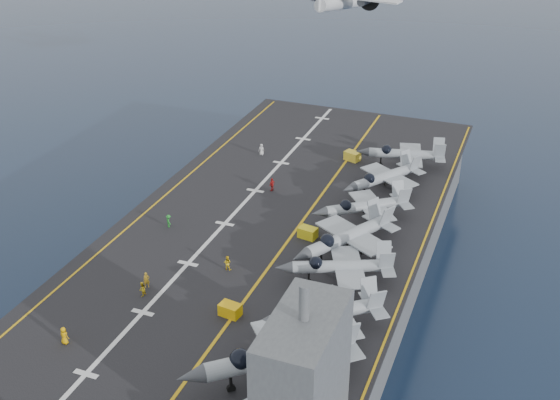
% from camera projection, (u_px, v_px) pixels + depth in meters
% --- Properties ---
extents(ground, '(500.00, 500.00, 0.00)m').
position_uv_depth(ground, '(269.00, 301.00, 92.02)').
color(ground, '#142135').
rests_on(ground, ground).
extents(hull, '(36.00, 90.00, 10.00)m').
position_uv_depth(hull, '(269.00, 269.00, 89.70)').
color(hull, '#56595E').
rests_on(hull, ground).
extents(flight_deck, '(38.00, 92.00, 0.40)m').
position_uv_depth(flight_deck, '(268.00, 234.00, 87.30)').
color(flight_deck, black).
rests_on(flight_deck, hull).
extents(foul_line, '(0.35, 90.00, 0.02)m').
position_uv_depth(foul_line, '(291.00, 237.00, 86.24)').
color(foul_line, gold).
rests_on(foul_line, flight_deck).
extents(landing_centerline, '(0.50, 90.00, 0.02)m').
position_uv_depth(landing_centerline, '(225.00, 224.00, 89.11)').
color(landing_centerline, silver).
rests_on(landing_centerline, flight_deck).
extents(deck_edge_port, '(0.25, 90.00, 0.02)m').
position_uv_depth(deck_edge_port, '(149.00, 209.00, 92.61)').
color(deck_edge_port, gold).
rests_on(deck_edge_port, flight_deck).
extents(deck_edge_stbd, '(0.25, 90.00, 0.02)m').
position_uv_depth(deck_edge_stbd, '(416.00, 261.00, 81.30)').
color(deck_edge_stbd, gold).
rests_on(deck_edge_stbd, flight_deck).
extents(island_superstructure, '(5.00, 10.00, 15.00)m').
position_uv_depth(island_superstructure, '(303.00, 366.00, 54.14)').
color(island_superstructure, '#56595E').
rests_on(island_superstructure, flight_deck).
extents(fighter_jet_1, '(19.72, 19.13, 5.74)m').
position_uv_depth(fighter_jet_1, '(280.00, 354.00, 62.42)').
color(fighter_jet_1, '#A2AAB1').
rests_on(fighter_jet_1, flight_deck).
extents(fighter_jet_2, '(16.29, 15.39, 4.71)m').
position_uv_depth(fighter_jet_2, '(326.00, 312.00, 68.77)').
color(fighter_jet_2, gray).
rests_on(fighter_jet_2, flight_deck).
extents(fighter_jet_3, '(15.34, 13.07, 4.51)m').
position_uv_depth(fighter_jet_3, '(342.00, 265.00, 76.39)').
color(fighter_jet_3, '#9AA2AB').
rests_on(fighter_jet_3, flight_deck).
extents(fighter_jet_4, '(15.82, 17.46, 5.05)m').
position_uv_depth(fighter_jet_4, '(348.00, 235.00, 81.58)').
color(fighter_jet_4, '#9199A0').
rests_on(fighter_jet_4, flight_deck).
extents(fighter_jet_5, '(15.55, 14.73, 4.50)m').
position_uv_depth(fighter_jet_5, '(367.00, 205.00, 88.82)').
color(fighter_jet_5, '#9199A1').
rests_on(fighter_jet_5, flight_deck).
extents(fighter_jet_6, '(14.59, 15.72, 4.54)m').
position_uv_depth(fighter_jet_6, '(385.00, 176.00, 96.38)').
color(fighter_jet_6, gray).
rests_on(fighter_jet_6, flight_deck).
extents(fighter_jet_7, '(14.63, 11.41, 4.51)m').
position_uv_depth(fighter_jet_7, '(406.00, 153.00, 103.26)').
color(fighter_jet_7, '#91999F').
rests_on(fighter_jet_7, flight_deck).
extents(tow_cart_a, '(2.37, 1.72, 1.31)m').
position_uv_depth(tow_cart_a, '(230.00, 310.00, 71.91)').
color(tow_cart_a, '#ECB00A').
rests_on(tow_cart_a, flight_deck).
extents(tow_cart_b, '(2.44, 1.82, 1.33)m').
position_uv_depth(tow_cart_b, '(308.00, 233.00, 85.82)').
color(tow_cart_b, yellow).
rests_on(tow_cart_b, flight_deck).
extents(tow_cart_c, '(2.64, 2.17, 1.36)m').
position_uv_depth(tow_cart_c, '(352.00, 156.00, 106.26)').
color(tow_cart_c, yellow).
rests_on(tow_cart_c, flight_deck).
extents(crew_0, '(1.17, 0.82, 1.88)m').
position_uv_depth(crew_0, '(64.00, 336.00, 67.77)').
color(crew_0, '#E5A306').
rests_on(crew_0, flight_deck).
extents(crew_1, '(1.33, 1.25, 1.84)m').
position_uv_depth(crew_1, '(147.00, 280.00, 76.26)').
color(crew_1, gold).
rests_on(crew_1, flight_deck).
extents(crew_2, '(0.79, 1.08, 1.68)m').
position_uv_depth(crew_2, '(142.00, 289.00, 74.88)').
color(crew_2, yellow).
rests_on(crew_2, flight_deck).
extents(crew_3, '(1.19, 1.18, 1.68)m').
position_uv_depth(crew_3, '(169.00, 221.00, 88.07)').
color(crew_3, '#1C8525').
rests_on(crew_3, flight_deck).
extents(crew_4, '(1.08, 1.32, 1.90)m').
position_uv_depth(crew_4, '(272.00, 184.00, 96.99)').
color(crew_4, '#B21919').
rests_on(crew_4, flight_deck).
extents(crew_5, '(1.09, 0.75, 1.77)m').
position_uv_depth(crew_5, '(261.00, 149.00, 107.97)').
color(crew_5, silver).
rests_on(crew_5, flight_deck).
extents(crew_7, '(1.13, 0.82, 1.76)m').
position_uv_depth(crew_7, '(227.00, 263.00, 79.38)').
color(crew_7, yellow).
rests_on(crew_7, flight_deck).
extents(transport_plane, '(27.13, 20.59, 5.85)m').
position_uv_depth(transport_plane, '(339.00, 3.00, 134.26)').
color(transport_plane, '#B7BABC').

